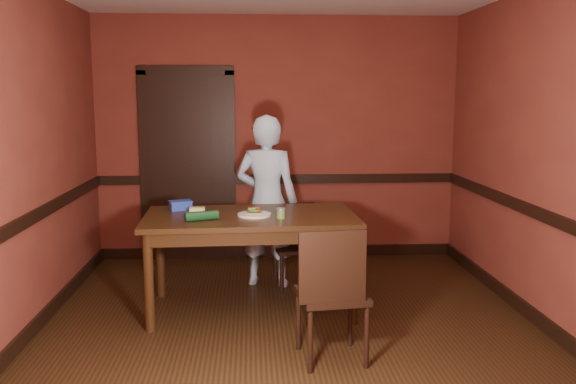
{
  "coord_description": "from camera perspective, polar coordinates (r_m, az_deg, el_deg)",
  "views": [
    {
      "loc": [
        -0.3,
        -4.55,
        1.83
      ],
      "look_at": [
        0.0,
        0.35,
        1.05
      ],
      "focal_mm": 38.0,
      "sensor_mm": 36.0,
      "label": 1
    }
  ],
  "objects": [
    {
      "name": "dado_right",
      "position": [
        5.18,
        22.78,
        -2.04
      ],
      "size": [
        0.03,
        4.5,
        0.1
      ],
      "primitive_type": "cube",
      "color": "black",
      "rests_on": "ground"
    },
    {
      "name": "food_tub",
      "position": [
        5.45,
        -10.03,
        -1.22
      ],
      "size": [
        0.23,
        0.19,
        0.08
      ],
      "rotation": [
        0.0,
        0.0,
        0.35
      ],
      "color": "blue",
      "rests_on": "dining_table"
    },
    {
      "name": "floor",
      "position": [
        4.91,
        0.26,
        -12.84
      ],
      "size": [
        4.0,
        4.5,
        0.01
      ],
      "primitive_type": "cube",
      "color": "black",
      "rests_on": "ground"
    },
    {
      "name": "chair_far",
      "position": [
        5.86,
        0.61,
        -5.12
      ],
      "size": [
        0.42,
        0.42,
        0.8
      ],
      "primitive_type": null,
      "rotation": [
        0.0,
        0.0,
        0.15
      ],
      "color": "black",
      "rests_on": "floor"
    },
    {
      "name": "person",
      "position": [
        5.85,
        -2.01,
        -0.85
      ],
      "size": [
        0.69,
        0.54,
        1.65
      ],
      "primitive_type": "imported",
      "rotation": [
        0.0,
        0.0,
        2.87
      ],
      "color": "#A8CCE2",
      "rests_on": "floor"
    },
    {
      "name": "cheese_saucer",
      "position": [
        5.25,
        -8.48,
        -1.79
      ],
      "size": [
        0.17,
        0.17,
        0.05
      ],
      "rotation": [
        0.0,
        0.0,
        0.24
      ],
      "color": "white",
      "rests_on": "dining_table"
    },
    {
      "name": "baseboard_back",
      "position": [
        7.02,
        -0.94,
        -5.59
      ],
      "size": [
        4.0,
        0.03,
        0.12
      ],
      "primitive_type": "cube",
      "color": "black",
      "rests_on": "ground"
    },
    {
      "name": "dining_table",
      "position": [
        5.26,
        -3.51,
        -6.58
      ],
      "size": [
        1.81,
        1.07,
        0.83
      ],
      "primitive_type": "cube",
      "rotation": [
        0.0,
        0.0,
        0.04
      ],
      "color": "black",
      "rests_on": "floor"
    },
    {
      "name": "door",
      "position": [
        6.84,
        -9.36,
        2.7
      ],
      "size": [
        1.05,
        0.07,
        2.2
      ],
      "color": "black",
      "rests_on": "ground"
    },
    {
      "name": "baseboard_left",
      "position": [
        5.16,
        -22.81,
        -11.75
      ],
      "size": [
        0.03,
        4.5,
        0.12
      ],
      "primitive_type": "cube",
      "color": "black",
      "rests_on": "ground"
    },
    {
      "name": "wall_front",
      "position": [
        2.37,
        3.85,
        -2.64
      ],
      "size": [
        4.0,
        0.02,
        2.7
      ],
      "primitive_type": "cube",
      "color": "maroon",
      "rests_on": "ground"
    },
    {
      "name": "wrapped_veg",
      "position": [
        4.95,
        -8.09,
        -2.23
      ],
      "size": [
        0.28,
        0.16,
        0.08
      ],
      "primitive_type": "cylinder",
      "rotation": [
        0.0,
        1.57,
        0.34
      ],
      "color": "#133C1C",
      "rests_on": "dining_table"
    },
    {
      "name": "dado_back",
      "position": [
        6.85,
        -0.96,
        1.22
      ],
      "size": [
        4.0,
        0.03,
        0.1
      ],
      "primitive_type": "cube",
      "color": "black",
      "rests_on": "ground"
    },
    {
      "name": "sandwich_plate",
      "position": [
        5.1,
        -3.18,
        -2.02
      ],
      "size": [
        0.28,
        0.28,
        0.07
      ],
      "rotation": [
        0.0,
        0.0,
        -0.03
      ],
      "color": "white",
      "rests_on": "dining_table"
    },
    {
      "name": "wall_left",
      "position": [
        4.88,
        -23.89,
        2.61
      ],
      "size": [
        0.02,
        4.5,
        2.7
      ],
      "primitive_type": "cube",
      "color": "maroon",
      "rests_on": "ground"
    },
    {
      "name": "wall_back",
      "position": [
        6.82,
        -0.98,
        4.98
      ],
      "size": [
        4.0,
        0.02,
        2.7
      ],
      "primitive_type": "cube",
      "color": "maroon",
      "rests_on": "ground"
    },
    {
      "name": "dado_left",
      "position": [
        4.94,
        -23.4,
        -2.57
      ],
      "size": [
        0.03,
        4.5,
        0.1
      ],
      "primitive_type": "cube",
      "color": "black",
      "rests_on": "ground"
    },
    {
      "name": "wall_right",
      "position": [
        5.12,
        23.24,
        2.92
      ],
      "size": [
        0.02,
        4.5,
        2.7
      ],
      "primitive_type": "cube",
      "color": "maroon",
      "rests_on": "ground"
    },
    {
      "name": "chair_near",
      "position": [
        4.28,
        4.12,
        -9.35
      ],
      "size": [
        0.5,
        0.5,
        0.96
      ],
      "primitive_type": null,
      "rotation": [
        0.0,
        0.0,
        3.27
      ],
      "color": "black",
      "rests_on": "floor"
    },
    {
      "name": "baseboard_right",
      "position": [
        5.39,
        22.23,
        -10.84
      ],
      "size": [
        0.03,
        4.5,
        0.12
      ],
      "primitive_type": "cube",
      "color": "black",
      "rests_on": "ground"
    },
    {
      "name": "sauce_jar",
      "position": [
        4.99,
        -0.66,
        -2.0
      ],
      "size": [
        0.07,
        0.07,
        0.08
      ],
      "rotation": [
        0.0,
        0.0,
        -0.24
      ],
      "color": "olive",
      "rests_on": "dining_table"
    }
  ]
}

